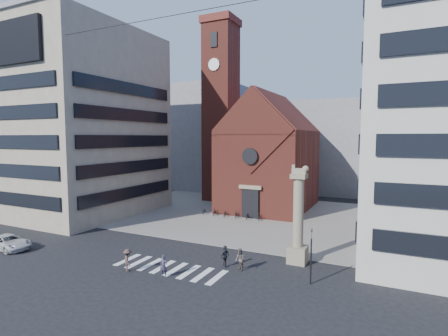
{
  "coord_description": "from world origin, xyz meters",
  "views": [
    {
      "loc": [
        17.29,
        -26.73,
        11.06
      ],
      "look_at": [
        0.35,
        8.0,
        7.63
      ],
      "focal_mm": 28.0,
      "sensor_mm": 36.0,
      "label": 1
    }
  ],
  "objects_px": {
    "scooter_0": "(204,211)",
    "pedestrian_2": "(225,256)",
    "traffic_light": "(311,255)",
    "lion_column": "(298,224)",
    "white_car": "(8,242)",
    "pedestrian_1": "(240,260)",
    "pedestrian_0": "(164,266)"
  },
  "relations": [
    {
      "from": "lion_column",
      "to": "pedestrian_2",
      "type": "bearing_deg",
      "value": -145.13
    },
    {
      "from": "lion_column",
      "to": "white_car",
      "type": "height_order",
      "value": "lion_column"
    },
    {
      "from": "traffic_light",
      "to": "white_car",
      "type": "bearing_deg",
      "value": -170.4
    },
    {
      "from": "lion_column",
      "to": "scooter_0",
      "type": "bearing_deg",
      "value": 141.86
    },
    {
      "from": "white_car",
      "to": "pedestrian_1",
      "type": "xyz_separation_m",
      "value": [
        22.78,
        4.97,
        0.22
      ]
    },
    {
      "from": "traffic_light",
      "to": "scooter_0",
      "type": "bearing_deg",
      "value": 137.56
    },
    {
      "from": "pedestrian_1",
      "to": "white_car",
      "type": "bearing_deg",
      "value": -126.2
    },
    {
      "from": "pedestrian_2",
      "to": "scooter_0",
      "type": "bearing_deg",
      "value": 46.56
    },
    {
      "from": "white_car",
      "to": "pedestrian_1",
      "type": "relative_size",
      "value": 2.73
    },
    {
      "from": "pedestrian_0",
      "to": "lion_column",
      "type": "bearing_deg",
      "value": 34.5
    },
    {
      "from": "pedestrian_2",
      "to": "scooter_0",
      "type": "distance_m",
      "value": 20.5
    },
    {
      "from": "scooter_0",
      "to": "white_car",
      "type": "bearing_deg",
      "value": -130.29
    },
    {
      "from": "white_car",
      "to": "scooter_0",
      "type": "bearing_deg",
      "value": -22.85
    },
    {
      "from": "pedestrian_1",
      "to": "scooter_0",
      "type": "xyz_separation_m",
      "value": [
        -12.98,
        17.11,
        -0.44
      ]
    },
    {
      "from": "traffic_light",
      "to": "white_car",
      "type": "height_order",
      "value": "traffic_light"
    },
    {
      "from": "pedestrian_2",
      "to": "pedestrian_0",
      "type": "bearing_deg",
      "value": 152.43
    },
    {
      "from": "lion_column",
      "to": "pedestrian_1",
      "type": "xyz_separation_m",
      "value": [
        -3.87,
        -3.88,
        -2.53
      ]
    },
    {
      "from": "traffic_light",
      "to": "scooter_0",
      "type": "xyz_separation_m",
      "value": [
        -18.84,
        17.23,
        -1.8
      ]
    },
    {
      "from": "scooter_0",
      "to": "pedestrian_2",
      "type": "bearing_deg",
      "value": -72.15
    },
    {
      "from": "lion_column",
      "to": "pedestrian_1",
      "type": "height_order",
      "value": "lion_column"
    },
    {
      "from": "traffic_light",
      "to": "pedestrian_1",
      "type": "height_order",
      "value": "traffic_light"
    },
    {
      "from": "traffic_light",
      "to": "pedestrian_2",
      "type": "bearing_deg",
      "value": 177.8
    },
    {
      "from": "white_car",
      "to": "pedestrian_1",
      "type": "distance_m",
      "value": 23.32
    },
    {
      "from": "lion_column",
      "to": "white_car",
      "type": "distance_m",
      "value": 28.22
    },
    {
      "from": "pedestrian_0",
      "to": "pedestrian_2",
      "type": "relative_size",
      "value": 0.96
    },
    {
      "from": "lion_column",
      "to": "pedestrian_0",
      "type": "bearing_deg",
      "value": -138.31
    },
    {
      "from": "lion_column",
      "to": "scooter_0",
      "type": "height_order",
      "value": "lion_column"
    },
    {
      "from": "lion_column",
      "to": "pedestrian_2",
      "type": "relative_size",
      "value": 4.65
    },
    {
      "from": "traffic_light",
      "to": "pedestrian_0",
      "type": "relative_size",
      "value": 2.4
    },
    {
      "from": "pedestrian_0",
      "to": "scooter_0",
      "type": "distance_m",
      "value": 22.53
    },
    {
      "from": "lion_column",
      "to": "traffic_light",
      "type": "bearing_deg",
      "value": -63.54
    },
    {
      "from": "pedestrian_0",
      "to": "pedestrian_1",
      "type": "bearing_deg",
      "value": 31.56
    }
  ]
}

